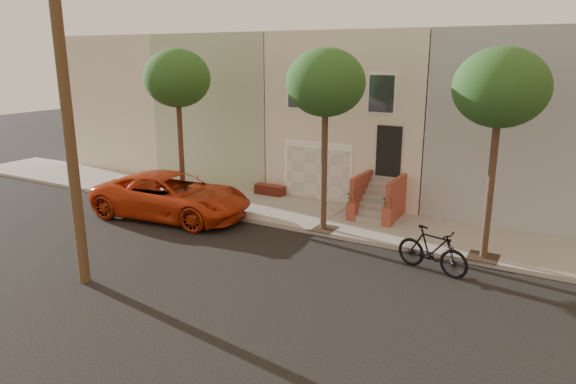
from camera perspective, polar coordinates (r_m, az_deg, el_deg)
The scene contains 9 objects.
ground at distance 16.14m, azimuth -5.54°, elevation -7.83°, with size 90.00×90.00×0.00m, color black.
sidewalk at distance 20.43m, azimuth 3.13°, elevation -2.61°, with size 40.00×3.70×0.15m, color gray.
house_row at distance 24.98m, azimuth 9.36°, elevation 8.80°, with size 33.10×11.70×7.00m.
tree_left at distance 21.40m, azimuth -12.08°, elevation 12.01°, with size 2.70×2.57×6.30m.
tree_mid at distance 17.77m, azimuth 4.16°, elevation 11.77°, with size 2.70×2.57×6.30m.
tree_right at distance 16.17m, azimuth 22.30°, elevation 10.41°, with size 2.70×2.57×6.30m.
utility_pole at distance 8.97m, azimuth 25.31°, elevation 6.87°, with size 23.60×1.22×10.00m.
pickup_truck at distance 20.76m, azimuth -12.64°, elevation -0.38°, with size 2.90×6.28×1.75m, color #BB3310.
motorcycle at distance 15.83m, azimuth 15.57°, elevation -6.16°, with size 0.64×2.25×1.35m, color black.
Camera 1 is at (8.70, -12.09, 6.22)m, focal length 32.38 mm.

